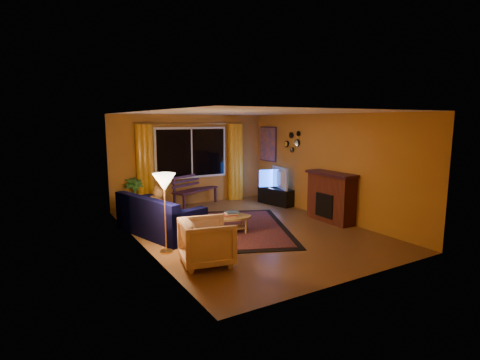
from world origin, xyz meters
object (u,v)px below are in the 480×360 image
sofa (160,215)px  armchair (207,240)px  floor_lamp (165,214)px  tv_console (276,196)px  bench (196,198)px  coffee_table (228,225)px

sofa → armchair: (0.12, -2.01, 0.01)m
floor_lamp → tv_console: 4.56m
armchair → tv_console: 4.70m
floor_lamp → armchair: bearing=-65.8°
armchair → tv_console: (3.59, 3.03, -0.18)m
bench → floor_lamp: size_ratio=1.03×
sofa → armchair: bearing=-102.7°
sofa → floor_lamp: floor_lamp is taller
floor_lamp → coffee_table: floor_lamp is taller
armchair → floor_lamp: size_ratio=0.59×
floor_lamp → coffee_table: 1.66m
sofa → floor_lamp: bearing=-119.6°
sofa → floor_lamp: 1.20m
bench → coffee_table: size_ratio=1.46×
bench → floor_lamp: 3.79m
sofa → coffee_table: sofa is taller
bench → tv_console: bearing=-51.9°
sofa → armchair: size_ratio=2.44×
sofa → coffee_table: 1.43m
bench → armchair: bearing=-136.1°
bench → armchair: 4.37m
coffee_table → floor_lamp: bearing=-163.6°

